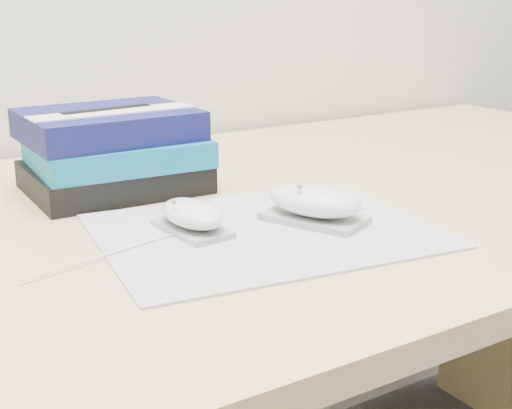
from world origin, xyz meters
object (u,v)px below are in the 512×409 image
mouse_front (315,204)px  pouch (109,151)px  mouse_rear (192,216)px  desk (251,334)px  book_stack (113,151)px

mouse_front → pouch: bearing=119.8°
mouse_front → pouch: pouch is taller
mouse_rear → pouch: 0.22m
desk → book_stack: 0.34m
mouse_rear → pouch: pouch is taller
mouse_front → pouch: size_ratio=1.03×
book_stack → pouch: pouch is taller
book_stack → pouch: bearing=175.3°
mouse_rear → pouch: (-0.01, 0.22, 0.03)m
desk → book_stack: bearing=157.1°
pouch → mouse_front: bearing=-60.2°
desk → mouse_front: mouse_front is taller
desk → mouse_rear: bearing=-138.7°
pouch → book_stack: bearing=-4.7°
mouse_front → book_stack: (-0.14, 0.26, 0.03)m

